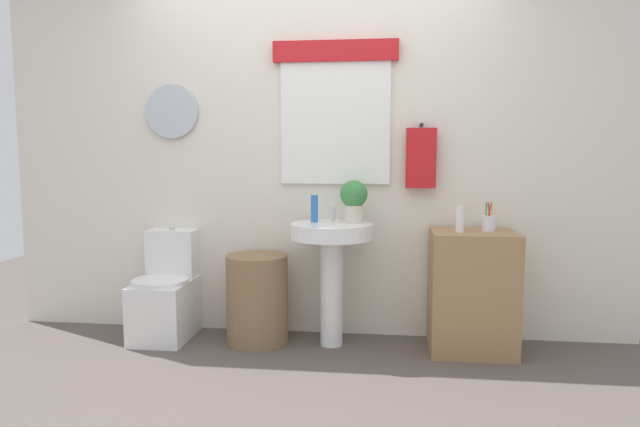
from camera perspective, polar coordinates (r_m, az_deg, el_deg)
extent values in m
plane|color=#564C47|center=(3.07, -3.42, -18.32)|extent=(8.00, 8.00, 0.00)
cube|color=silver|center=(3.93, -0.56, 6.55)|extent=(4.40, 0.10, 2.60)
cube|color=white|center=(3.86, 1.56, 9.24)|extent=(0.75, 0.03, 0.83)
cube|color=red|center=(3.90, 1.56, 16.26)|extent=(0.85, 0.04, 0.14)
cylinder|color=silver|center=(4.13, -14.88, 10.01)|extent=(0.37, 0.03, 0.37)
cylinder|color=black|center=(3.83, 10.31, 8.88)|extent=(0.02, 0.06, 0.02)
cube|color=red|center=(3.81, 10.26, 5.59)|extent=(0.20, 0.05, 0.40)
cube|color=white|center=(4.05, -15.55, -9.44)|extent=(0.36, 0.50, 0.40)
cylinder|color=white|center=(3.94, -15.97, -6.66)|extent=(0.38, 0.38, 0.03)
cube|color=white|center=(4.12, -14.80, -3.92)|extent=(0.34, 0.18, 0.33)
cylinder|color=silver|center=(4.10, -14.87, -1.47)|extent=(0.04, 0.04, 0.02)
cylinder|color=#846647|center=(3.83, -6.44, -8.63)|extent=(0.41, 0.41, 0.60)
cylinder|color=white|center=(3.73, 1.18, -8.02)|extent=(0.15, 0.15, 0.72)
cylinder|color=white|center=(3.65, 1.19, -1.79)|extent=(0.54, 0.54, 0.10)
cylinder|color=silver|center=(3.76, 1.38, -0.03)|extent=(0.03, 0.03, 0.10)
cube|color=#9E754C|center=(3.75, 15.26, -7.68)|extent=(0.53, 0.44, 0.78)
cylinder|color=#2D6BB7|center=(3.70, -0.58, 0.50)|extent=(0.05, 0.05, 0.18)
cylinder|color=beige|center=(3.69, 3.45, -0.03)|extent=(0.12, 0.12, 0.12)
sphere|color=#3D8442|center=(3.68, 3.47, 2.00)|extent=(0.18, 0.18, 0.18)
cylinder|color=white|center=(3.61, 14.10, -0.55)|extent=(0.05, 0.05, 0.16)
cylinder|color=silver|center=(3.71, 16.83, -0.97)|extent=(0.08, 0.08, 0.10)
cylinder|color=yellow|center=(3.71, 17.09, -0.27)|extent=(0.01, 0.02, 0.18)
cylinder|color=purple|center=(3.72, 16.81, -0.25)|extent=(0.04, 0.01, 0.18)
cylinder|color=green|center=(3.70, 16.58, -0.27)|extent=(0.01, 0.02, 0.18)
cylinder|color=red|center=(3.68, 16.93, -0.31)|extent=(0.03, 0.01, 0.18)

